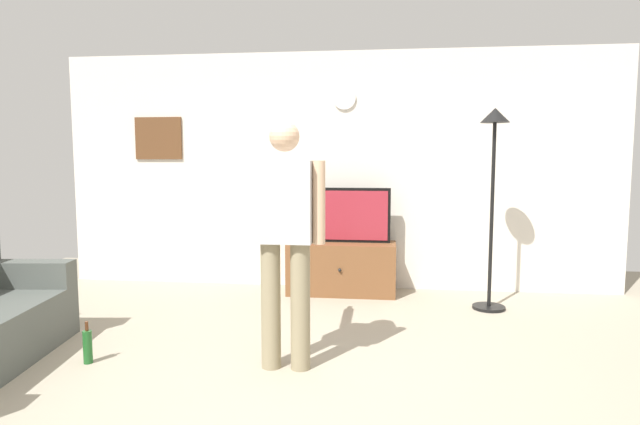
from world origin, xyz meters
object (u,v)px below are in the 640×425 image
tv_stand (342,268)px  television (342,215)px  floor_lamp (493,167)px  person_standing_nearer_lamp (285,231)px  framed_picture (159,138)px  beverage_bottle (88,346)px  wall_clock (344,98)px

tv_stand → television: television is taller
floor_lamp → person_standing_nearer_lamp: 2.48m
framed_picture → beverage_bottle: size_ratio=1.81×
wall_clock → floor_lamp: wall_clock is taller
television → beverage_bottle: 2.94m
television → wall_clock: 1.32m
tv_stand → wall_clock: 1.91m
floor_lamp → beverage_bottle: floor_lamp is taller
television → floor_lamp: 1.68m
floor_lamp → framed_picture: bearing=168.9°
person_standing_nearer_lamp → television: bearing=84.1°
framed_picture → person_standing_nearer_lamp: 3.23m
tv_stand → wall_clock: bearing=90.0°
tv_stand → floor_lamp: bearing=-15.9°
floor_lamp → tv_stand: bearing=164.1°
framed_picture → beverage_bottle: 3.05m
wall_clock → person_standing_nearer_lamp: (-0.23, -2.43, -1.18)m
television → person_standing_nearer_lamp: bearing=-95.9°
person_standing_nearer_lamp → wall_clock: bearing=84.7°
floor_lamp → person_standing_nearer_lamp: (-1.74, -1.71, -0.42)m
tv_stand → floor_lamp: (1.51, -0.43, 1.13)m
person_standing_nearer_lamp → beverage_bottle: (-1.46, -0.10, -0.87)m
wall_clock → beverage_bottle: wall_clock is taller
tv_stand → beverage_bottle: bearing=-127.0°
tv_stand → beverage_bottle: size_ratio=3.78×
wall_clock → television: bearing=-90.0°
tv_stand → person_standing_nearer_lamp: (-0.23, -2.14, 0.71)m
television → framed_picture: bearing=173.6°
tv_stand → framed_picture: 2.66m
floor_lamp → person_standing_nearer_lamp: bearing=-135.5°
television → framed_picture: framed_picture is taller
wall_clock → beverage_bottle: size_ratio=0.81×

